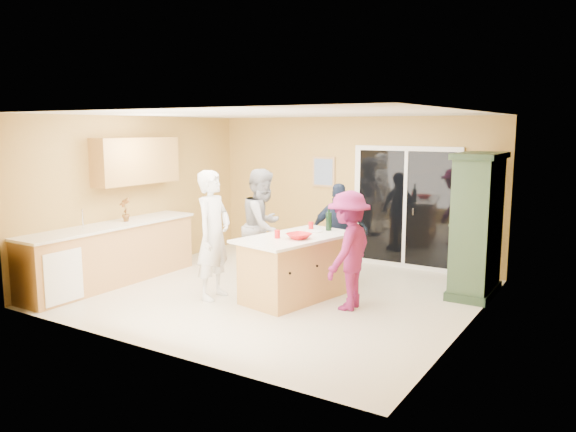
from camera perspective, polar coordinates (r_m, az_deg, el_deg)
The scene contains 22 objects.
floor at distance 8.33m, azimuth -1.25°, elevation -7.85°, with size 5.50×5.50×0.00m, color beige.
ceiling at distance 7.97m, azimuth -1.32°, elevation 10.34°, with size 5.50×5.00×0.10m, color white.
wall_back at distance 10.22m, azimuth 6.41°, elevation 2.69°, with size 5.50×0.10×2.60m, color #DBB25A.
wall_front at distance 6.14m, azimuth -14.15°, elevation -1.72°, with size 5.50×0.10×2.60m, color #DBB25A.
wall_left at distance 9.81m, azimuth -14.87°, elevation 2.18°, with size 0.10×5.00×2.60m, color #DBB25A.
wall_right at distance 6.95m, azimuth 18.06°, elevation -0.65°, with size 0.10×5.00×2.60m, color #DBB25A.
left_cabinet_run at distance 9.04m, azimuth -18.17°, elevation -3.92°, with size 0.65×3.05×1.24m.
upper_cabinets at distance 9.50m, azimuth -15.16°, elevation 5.44°, with size 0.35×1.60×0.75m, color tan.
sliding_door at distance 9.81m, azimuth 11.83°, elevation 0.82°, with size 1.90×0.07×2.10m.
framed_picture at distance 10.42m, azimuth 3.64°, elevation 4.50°, with size 0.46×0.04×0.56m.
kitchen_island at distance 7.98m, azimuth 0.76°, elevation -5.42°, with size 1.26×1.87×0.90m.
green_hutch at distance 8.47m, azimuth 18.65°, elevation -1.05°, with size 0.59×1.12×2.06m.
woman_white at distance 7.97m, azimuth -7.59°, elevation -1.92°, with size 0.67×0.44×1.83m, color silver.
woman_grey at distance 8.73m, azimuth -2.53°, elevation -1.04°, with size 0.87×0.68×1.79m, color gray.
woman_navy at distance 8.88m, azimuth 5.24°, elevation -1.66°, with size 0.91×0.38×1.55m, color #1B253C.
woman_magenta at distance 7.51m, azimuth 6.16°, elevation -3.49°, with size 1.03×0.59×1.59m, color #7E1B5C.
serving_bowl at distance 7.67m, azimuth 1.12°, elevation -2.04°, with size 0.32×0.32×0.08m, color red.
tulip_vase at distance 9.22m, azimuth -16.20°, elevation 0.65°, with size 0.20×0.14×0.38m, color #B11511.
tumbler_near at distance 8.40m, azimuth 2.35°, elevation -0.96°, with size 0.08×0.08×0.11m, color red.
tumbler_far at distance 7.72m, azimuth -1.09°, elevation -1.85°, with size 0.08×0.08×0.11m, color red.
wine_bottle at distance 8.29m, azimuth 4.16°, elevation -0.48°, with size 0.09×0.09×0.38m.
white_plate at distance 8.19m, azimuth 2.64°, elevation -1.56°, with size 0.24×0.24×0.02m, color white.
Camera 1 is at (4.36, -6.67, 2.41)m, focal length 35.00 mm.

